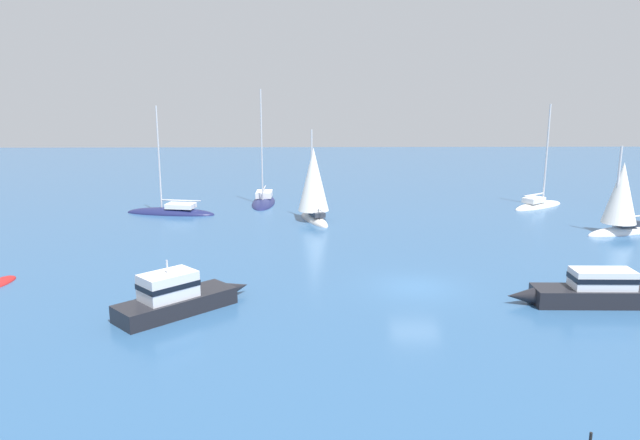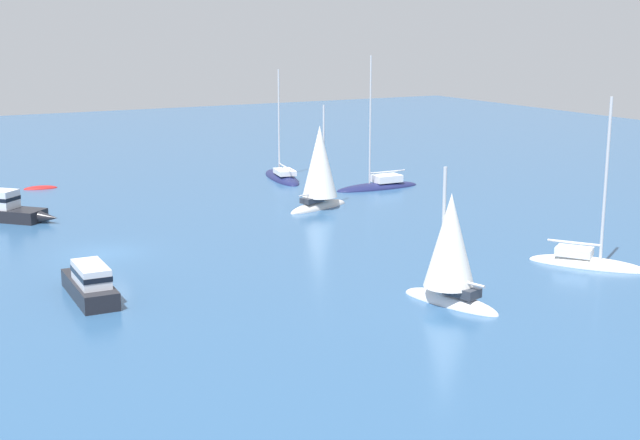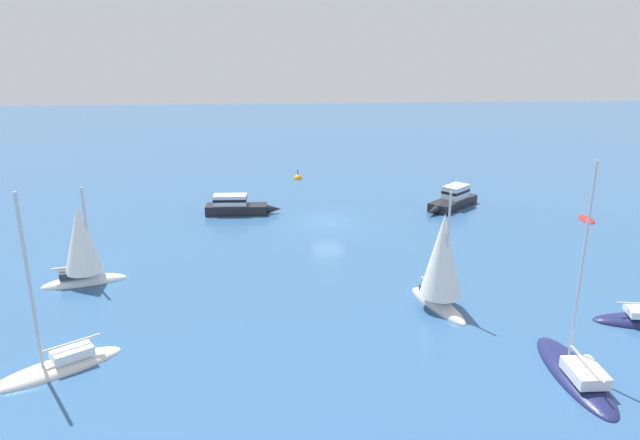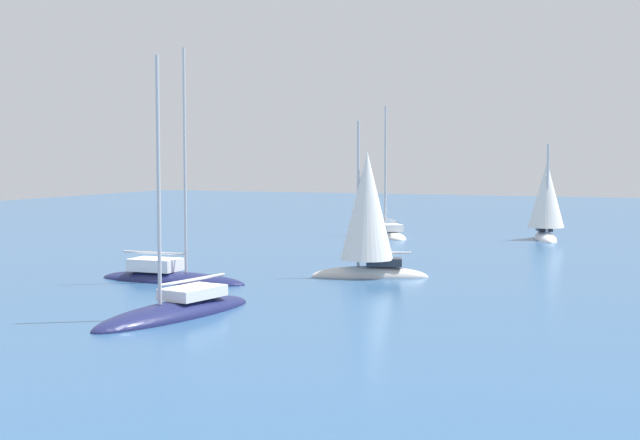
# 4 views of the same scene
# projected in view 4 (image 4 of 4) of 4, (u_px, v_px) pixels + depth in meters

# --- Properties ---
(yacht) EXTENTS (3.03, 5.41, 7.53)m
(yacht) POSITION_uv_depth(u_px,v_px,m) (368.00, 219.00, 40.28)
(yacht) COLOR silver
(yacht) RESTS_ON ground
(yacht_1) EXTENTS (5.31, 2.88, 6.73)m
(yacht_1) POSITION_uv_depth(u_px,v_px,m) (546.00, 205.00, 58.30)
(yacht_1) COLOR white
(yacht_1) RESTS_ON ground
(ketch) EXTENTS (5.98, 4.90, 9.30)m
(ketch) POSITION_uv_depth(u_px,v_px,m) (388.00, 234.00, 60.64)
(ketch) COLOR silver
(ketch) RESTS_ON ground
(yacht_2) EXTENTS (2.06, 7.10, 10.50)m
(yacht_2) POSITION_uv_depth(u_px,v_px,m) (170.00, 278.00, 39.16)
(yacht_2) COLOR #191E4C
(yacht_2) RESTS_ON ground
(sloop) EXTENTS (7.79, 3.29, 9.28)m
(sloop) POSITION_uv_depth(u_px,v_px,m) (177.00, 313.00, 30.69)
(sloop) COLOR #191E4C
(sloop) RESTS_ON ground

